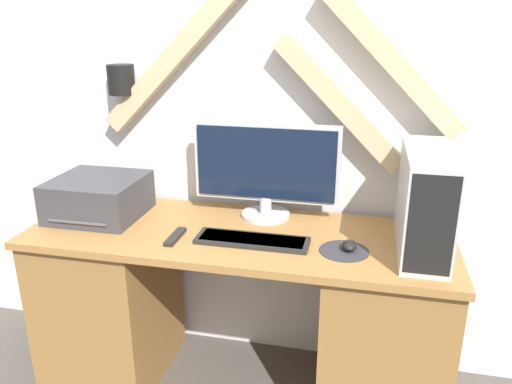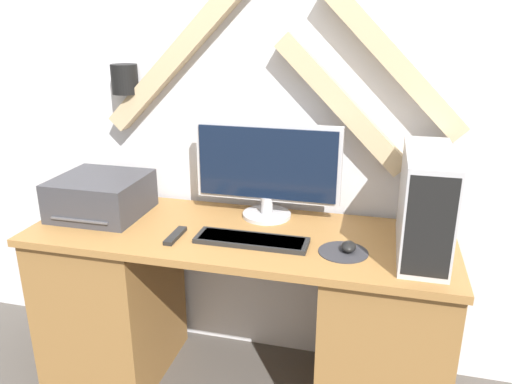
{
  "view_description": "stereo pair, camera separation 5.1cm",
  "coord_description": "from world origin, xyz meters",
  "px_view_note": "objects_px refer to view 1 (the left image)",
  "views": [
    {
      "loc": [
        0.48,
        -1.47,
        1.57
      ],
      "look_at": [
        0.07,
        0.3,
        0.93
      ],
      "focal_mm": 35.0,
      "sensor_mm": 36.0,
      "label": 1
    },
    {
      "loc": [
        0.53,
        -1.46,
        1.57
      ],
      "look_at": [
        0.07,
        0.3,
        0.93
      ],
      "focal_mm": 35.0,
      "sensor_mm": 36.0,
      "label": 2
    }
  ],
  "objects_px": {
    "monitor": "(266,168)",
    "keyboard": "(252,240)",
    "printer": "(98,197)",
    "remote_control": "(175,237)",
    "computer_tower": "(425,202)",
    "mouse": "(349,245)"
  },
  "relations": [
    {
      "from": "keyboard",
      "to": "remote_control",
      "type": "xyz_separation_m",
      "value": [
        -0.3,
        -0.03,
        -0.0
      ]
    },
    {
      "from": "keyboard",
      "to": "remote_control",
      "type": "relative_size",
      "value": 2.75
    },
    {
      "from": "printer",
      "to": "remote_control",
      "type": "bearing_deg",
      "value": -20.96
    },
    {
      "from": "remote_control",
      "to": "keyboard",
      "type": "bearing_deg",
      "value": 5.73
    },
    {
      "from": "keyboard",
      "to": "remote_control",
      "type": "height_order",
      "value": "keyboard"
    },
    {
      "from": "keyboard",
      "to": "computer_tower",
      "type": "height_order",
      "value": "computer_tower"
    },
    {
      "from": "monitor",
      "to": "printer",
      "type": "height_order",
      "value": "monitor"
    },
    {
      "from": "monitor",
      "to": "remote_control",
      "type": "distance_m",
      "value": 0.47
    },
    {
      "from": "mouse",
      "to": "keyboard",
      "type": "bearing_deg",
      "value": -178.55
    },
    {
      "from": "keyboard",
      "to": "remote_control",
      "type": "bearing_deg",
      "value": -174.27
    },
    {
      "from": "monitor",
      "to": "keyboard",
      "type": "xyz_separation_m",
      "value": [
        0.0,
        -0.28,
        -0.21
      ]
    },
    {
      "from": "mouse",
      "to": "computer_tower",
      "type": "xyz_separation_m",
      "value": [
        0.25,
        0.07,
        0.17
      ]
    },
    {
      "from": "monitor",
      "to": "remote_control",
      "type": "xyz_separation_m",
      "value": [
        -0.3,
        -0.31,
        -0.21
      ]
    },
    {
      "from": "monitor",
      "to": "printer",
      "type": "distance_m",
      "value": 0.73
    },
    {
      "from": "keyboard",
      "to": "mouse",
      "type": "height_order",
      "value": "mouse"
    },
    {
      "from": "keyboard",
      "to": "mouse",
      "type": "distance_m",
      "value": 0.36
    },
    {
      "from": "printer",
      "to": "remote_control",
      "type": "height_order",
      "value": "printer"
    },
    {
      "from": "computer_tower",
      "to": "printer",
      "type": "relative_size",
      "value": 1.28
    },
    {
      "from": "printer",
      "to": "remote_control",
      "type": "distance_m",
      "value": 0.44
    },
    {
      "from": "mouse",
      "to": "computer_tower",
      "type": "distance_m",
      "value": 0.31
    },
    {
      "from": "printer",
      "to": "mouse",
      "type": "bearing_deg",
      "value": -6.22
    },
    {
      "from": "keyboard",
      "to": "mouse",
      "type": "bearing_deg",
      "value": 1.45
    }
  ]
}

